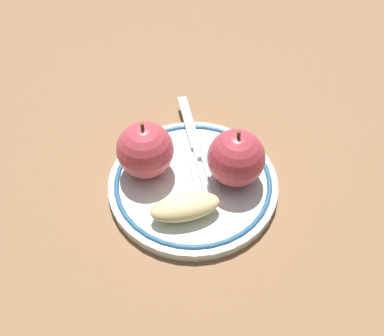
{
  "coord_description": "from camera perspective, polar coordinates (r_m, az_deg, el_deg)",
  "views": [
    {
      "loc": [
        0.13,
        0.3,
        0.4
      ],
      "look_at": [
        0.0,
        0.01,
        0.04
      ],
      "focal_mm": 40.0,
      "sensor_mm": 36.0,
      "label": 1
    }
  ],
  "objects": [
    {
      "name": "ground_plane",
      "position": [
        0.51,
        -0.45,
        -1.51
      ],
      "size": [
        2.0,
        2.0,
        0.0
      ],
      "primitive_type": "plane",
      "color": "#8C6545"
    },
    {
      "name": "plate",
      "position": [
        0.5,
        0.0,
        -2.04
      ],
      "size": [
        0.2,
        0.2,
        0.02
      ],
      "color": "white",
      "rests_on": "ground_plane"
    },
    {
      "name": "apple_red_whole",
      "position": [
        0.47,
        5.89,
        1.33
      ],
      "size": [
        0.07,
        0.07,
        0.07
      ],
      "color": "#BC3C4B",
      "rests_on": "plate"
    },
    {
      "name": "apple_second_whole",
      "position": [
        0.48,
        -6.26,
        2.41
      ],
      "size": [
        0.07,
        0.07,
        0.07
      ],
      "color": "#C94451",
      "rests_on": "plate"
    },
    {
      "name": "apple_slice_front",
      "position": [
        0.46,
        -0.93,
        -5.21
      ],
      "size": [
        0.08,
        0.05,
        0.02
      ],
      "primitive_type": "ellipsoid",
      "rotation": [
        0.0,
        0.0,
        6.1
      ],
      "color": "#EED58F",
      "rests_on": "plate"
    },
    {
      "name": "fork",
      "position": [
        0.53,
        0.24,
        3.81
      ],
      "size": [
        0.06,
        0.17,
        0.0
      ],
      "rotation": [
        0.0,
        0.0,
        1.36
      ],
      "color": "silver",
      "rests_on": "plate"
    }
  ]
}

